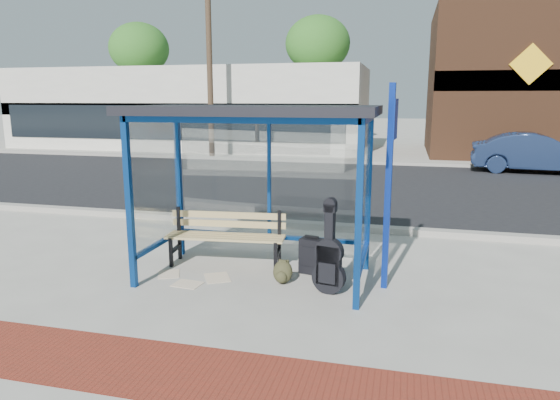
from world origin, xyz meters
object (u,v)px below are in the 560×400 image
(backpack, at_px, (283,273))
(suitcase, at_px, (311,256))
(guitar_bag, at_px, (329,261))
(parked_car, at_px, (535,153))
(bench, at_px, (226,234))

(backpack, bearing_deg, suitcase, 56.30)
(guitar_bag, distance_m, parked_car, 13.56)
(parked_car, bearing_deg, bench, 154.55)
(guitar_bag, height_order, backpack, guitar_bag)
(bench, bearing_deg, guitar_bag, -30.62)
(bench, height_order, parked_car, parked_car)
(guitar_bag, bearing_deg, suitcase, 129.47)
(bench, height_order, guitar_bag, guitar_bag)
(suitcase, relative_size, parked_car, 0.14)
(guitar_bag, xyz_separation_m, suitcase, (-0.36, 0.69, -0.18))
(bench, xyz_separation_m, guitar_bag, (1.71, -0.79, -0.04))
(guitar_bag, bearing_deg, backpack, 175.85)
(bench, bearing_deg, backpack, -35.81)
(backpack, distance_m, parked_car, 13.67)
(bench, relative_size, guitar_bag, 1.53)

